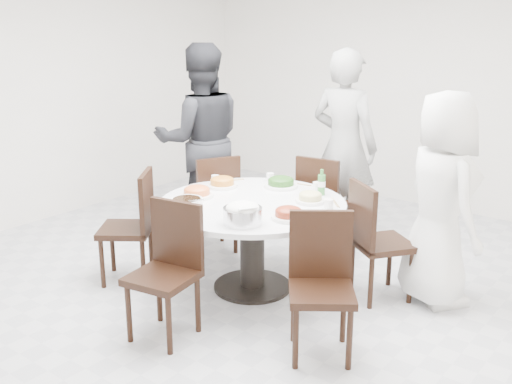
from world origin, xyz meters
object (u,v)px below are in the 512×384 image
Objects in this scene: chair_nw at (212,203)px; chair_s at (162,274)px; dining_table at (252,246)px; chair_se at (322,289)px; diner_middle at (344,147)px; chair_sw at (125,227)px; soup_bowl at (187,203)px; beverage_bottle at (322,182)px; diner_right at (441,200)px; chair_ne at (382,241)px; chair_n at (325,204)px; rice_bowl at (243,216)px; diner_left at (201,140)px.

chair_nw and chair_s have the same top height.
dining_table is 1.58× the size of chair_se.
chair_sw is at bearing 63.97° from diner_middle.
dining_table is 0.67m from soup_bowl.
diner_right is at bearing 13.27° from beverage_bottle.
chair_ne and chair_n have the same top height.
diner_right is 5.92× the size of rice_bowl.
chair_nw is (-0.83, 0.43, 0.10)m from dining_table.
chair_n and chair_se have the same top height.
chair_se is 2.29m from diner_middle.
rice_bowl reaches higher than dining_table.
diner_left reaches higher than dining_table.
diner_middle reaches higher than diner_right.
rice_bowl is (1.56, -1.24, -0.15)m from diner_left.
rice_bowl is at bearing -93.14° from beverage_bottle.
chair_nw is at bearing 136.40° from chair_sw.
diner_right is at bearing 148.49° from diner_middle.
rice_bowl is (0.25, -1.52, 0.34)m from chair_n.
diner_left is (-1.29, 0.78, 0.59)m from dining_table.
dining_table is 1.58× the size of chair_sw.
chair_sw reaches higher than dining_table.
chair_se is 1.33m from diner_right.
rice_bowl is (0.27, 0.54, 0.34)m from chair_s.
diner_right reaches higher than chair_ne.
soup_bowl is at bearing -123.60° from beverage_bottle.
chair_nw is 1.00× the size of chair_s.
diner_right is at bearing 82.71° from chair_sw.
chair_n reaches higher than dining_table.
diner_right reaches higher than chair_nw.
diner_left is (-0.46, 0.35, 0.49)m from chair_nw.
chair_ne is 0.69m from beverage_bottle.
chair_n and chair_nw have the same top height.
soup_bowl is at bearing 108.50° from chair_s.
diner_middle is at bearing 90.96° from dining_table.
rice_bowl is (1.22, 0.07, 0.34)m from chair_sw.
diner_right is (1.26, 1.73, 0.35)m from chair_s.
chair_se is (1.82, -0.95, 0.00)m from chair_nw.
rice_bowl is at bearing 77.56° from chair_nw.
chair_n is 1.57m from soup_bowl.
rice_bowl is at bearing -2.08° from soup_bowl.
chair_sw is 2.25m from diner_middle.
chair_s is 3.89× the size of soup_bowl.
rice_bowl is (-0.98, -1.18, -0.02)m from diner_right.
diner_middle reaches higher than chair_se.
dining_table is at bearing 89.69° from diner_middle.
diner_middle is at bearing 80.35° from chair_se.
dining_table is 1.08m from chair_sw.
soup_bowl is (-0.30, 0.56, 0.31)m from chair_s.
chair_se is (0.99, 0.48, 0.00)m from chair_s.
chair_n is 0.57× the size of diner_right.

